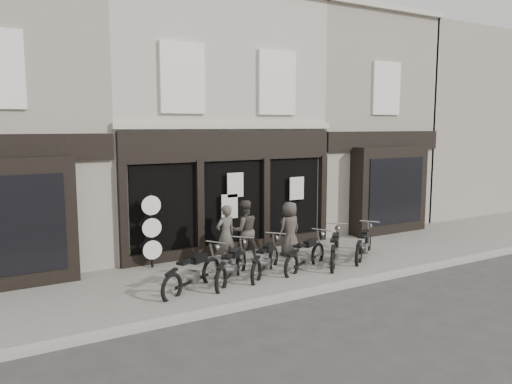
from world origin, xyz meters
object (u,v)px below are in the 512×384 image
motorcycle_4 (335,252)px  man_centre (244,230)px  motorcycle_1 (232,269)px  man_right (290,229)px  motorcycle_0 (193,276)px  advert_sign_post (152,234)px  man_left (226,235)px  motorcycle_3 (306,258)px  motorcycle_2 (265,263)px  motorcycle_5 (364,247)px

motorcycle_4 → man_centre: man_centre is taller
motorcycle_1 → man_right: bearing=-16.7°
motorcycle_0 → advert_sign_post: size_ratio=0.93×
motorcycle_0 → motorcycle_1: size_ratio=1.16×
motorcycle_4 → man_left: size_ratio=1.09×
motorcycle_0 → man_centre: bearing=5.4°
motorcycle_3 → man_right: 1.55m
motorcycle_1 → motorcycle_2: motorcycle_1 is taller
motorcycle_5 → advert_sign_post: bearing=122.2°
motorcycle_4 → motorcycle_5: 1.13m
motorcycle_0 → motorcycle_4: bearing=-29.0°
advert_sign_post → motorcycle_0: bearing=-80.0°
motorcycle_0 → man_left: (1.65, 1.50, 0.54)m
motorcycle_4 → man_right: bearing=68.2°
man_centre → man_left: bearing=19.7°
motorcycle_2 → man_centre: 1.60m
motorcycle_2 → man_right: 2.14m
advert_sign_post → motorcycle_1: bearing=-54.7°
motorcycle_4 → man_left: man_left is taller
motorcycle_0 → motorcycle_3: (3.38, 0.03, -0.01)m
motorcycle_1 → man_left: size_ratio=1.04×
man_left → advert_sign_post: advert_sign_post is taller
motorcycle_0 → motorcycle_5: size_ratio=1.08×
motorcycle_1 → advert_sign_post: (-1.35, 2.18, 0.66)m
motorcycle_1 → motorcycle_3: 2.28m
motorcycle_0 → motorcycle_1: motorcycle_0 is taller
motorcycle_3 → motorcycle_5: motorcycle_5 is taller
motorcycle_4 → advert_sign_post: (-4.69, 2.20, 0.64)m
man_centre → man_right: size_ratio=1.08×
motorcycle_2 → advert_sign_post: bearing=97.9°
motorcycle_3 → motorcycle_2: bearing=148.1°
motorcycle_5 → man_centre: man_centre is taller
man_centre → advert_sign_post: size_ratio=0.81×
motorcycle_2 → man_centre: (0.17, 1.48, 0.60)m
man_right → advert_sign_post: (-4.05, 0.83, 0.13)m
motorcycle_1 → man_centre: bearing=8.5°
motorcycle_2 → motorcycle_4: (2.28, -0.10, 0.02)m
motorcycle_3 → motorcycle_4: (1.06, 0.03, 0.02)m
motorcycle_5 → man_left: size_ratio=1.12×
motorcycle_5 → man_left: bearing=122.7°
man_centre → motorcycle_5: bearing=163.4°
motorcycle_4 → man_centre: bearing=96.3°
man_centre → motorcycle_3: bearing=132.2°
motorcycle_5 → motorcycle_4: bearing=144.1°
motorcycle_4 → advert_sign_post: bearing=107.9°
motorcycle_1 → motorcycle_3: same height
man_left → motorcycle_2: bearing=99.5°
motorcycle_4 → advert_sign_post: size_ratio=0.84×
motorcycle_0 → man_left: size_ratio=1.21×
motorcycle_2 → man_centre: bearing=42.5°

